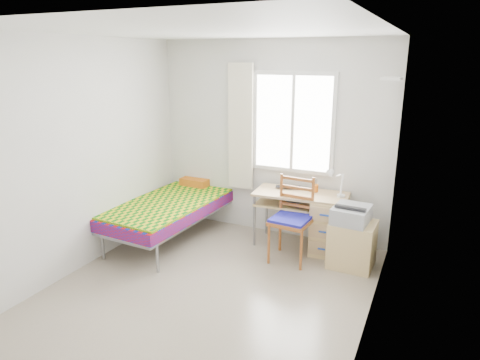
{
  "coord_description": "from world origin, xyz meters",
  "views": [
    {
      "loc": [
        1.99,
        -3.54,
        2.38
      ],
      "look_at": [
        0.09,
        0.55,
        1.07
      ],
      "focal_mm": 32.0,
      "sensor_mm": 36.0,
      "label": 1
    }
  ],
  "objects_px": {
    "bed": "(176,204)",
    "desk": "(324,221)",
    "chair": "(293,214)",
    "printer": "(351,214)",
    "cabinet": "(352,244)"
  },
  "relations": [
    {
      "from": "bed",
      "to": "desk",
      "type": "relative_size",
      "value": 1.81
    },
    {
      "from": "desk",
      "to": "chair",
      "type": "bearing_deg",
      "value": -131.84
    },
    {
      "from": "desk",
      "to": "bed",
      "type": "bearing_deg",
      "value": -174.1
    },
    {
      "from": "bed",
      "to": "desk",
      "type": "distance_m",
      "value": 1.99
    },
    {
      "from": "desk",
      "to": "printer",
      "type": "height_order",
      "value": "printer"
    },
    {
      "from": "printer",
      "to": "bed",
      "type": "bearing_deg",
      "value": -173.8
    },
    {
      "from": "cabinet",
      "to": "bed",
      "type": "bearing_deg",
      "value": -176.37
    },
    {
      "from": "chair",
      "to": "printer",
      "type": "bearing_deg",
      "value": 13.97
    },
    {
      "from": "chair",
      "to": "printer",
      "type": "distance_m",
      "value": 0.68
    },
    {
      "from": "desk",
      "to": "cabinet",
      "type": "relative_size",
      "value": 2.19
    },
    {
      "from": "bed",
      "to": "chair",
      "type": "bearing_deg",
      "value": 2.54
    },
    {
      "from": "bed",
      "to": "desk",
      "type": "xyz_separation_m",
      "value": [
        1.96,
        0.34,
        -0.05
      ]
    },
    {
      "from": "cabinet",
      "to": "printer",
      "type": "height_order",
      "value": "printer"
    },
    {
      "from": "desk",
      "to": "cabinet",
      "type": "xyz_separation_m",
      "value": [
        0.41,
        -0.26,
        -0.12
      ]
    },
    {
      "from": "bed",
      "to": "printer",
      "type": "distance_m",
      "value": 2.34
    }
  ]
}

